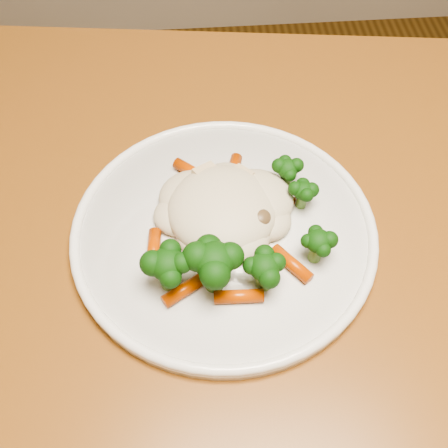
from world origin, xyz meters
name	(u,v)px	position (x,y,z in m)	size (l,w,h in m)	color
dining_table	(155,331)	(-0.31, 0.01, 0.65)	(1.25, 0.92, 0.75)	brown
plate	(224,233)	(-0.23, 0.05, 0.76)	(0.29, 0.29, 0.01)	white
meal	(228,222)	(-0.23, 0.04, 0.78)	(0.18, 0.18, 0.05)	beige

